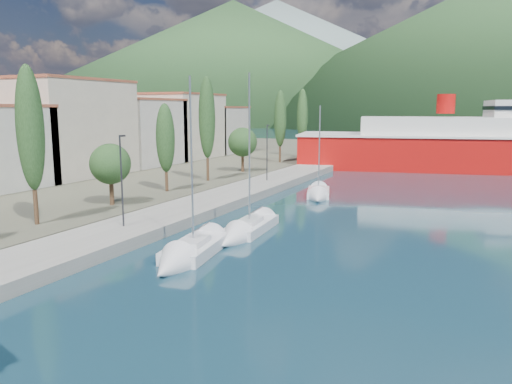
% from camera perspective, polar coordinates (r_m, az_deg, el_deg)
% --- Properties ---
extents(ground, '(1400.00, 1400.00, 0.00)m').
position_cam_1_polar(ground, '(134.27, 19.42, 5.30)').
color(ground, '#173746').
extents(quay, '(5.00, 88.00, 0.80)m').
position_cam_1_polar(quay, '(45.69, -3.94, -0.81)').
color(quay, gray).
rests_on(quay, ground).
extents(land_strip, '(70.00, 148.00, 0.70)m').
position_cam_1_polar(land_strip, '(77.89, -25.45, 2.52)').
color(land_strip, '#565644').
rests_on(land_strip, ground).
extents(town_buildings, '(9.20, 69.20, 11.30)m').
position_cam_1_polar(town_buildings, '(67.33, -16.90, 6.54)').
color(town_buildings, beige).
rests_on(town_buildings, land_strip).
extents(tree_row, '(3.64, 65.19, 11.33)m').
position_cam_1_polar(tree_row, '(53.70, -6.40, 6.78)').
color(tree_row, '#47301E').
rests_on(tree_row, land_strip).
extents(lamp_posts, '(0.15, 46.67, 6.06)m').
position_cam_1_polar(lamp_posts, '(34.44, -14.45, 1.74)').
color(lamp_posts, '#2D2D33').
rests_on(lamp_posts, quay).
extents(sailboat_near, '(3.53, 8.12, 11.28)m').
position_cam_1_polar(sailboat_near, '(28.44, -8.38, -7.45)').
color(sailboat_near, silver).
rests_on(sailboat_near, ground).
extents(sailboat_mid, '(2.78, 8.32, 11.77)m').
position_cam_1_polar(sailboat_mid, '(33.57, -1.72, -4.75)').
color(sailboat_mid, silver).
rests_on(sailboat_mid, ground).
extents(sailboat_far, '(3.88, 6.92, 9.69)m').
position_cam_1_polar(sailboat_far, '(48.41, 7.11, -0.42)').
color(sailboat_far, silver).
rests_on(sailboat_far, ground).
extents(ferry, '(57.45, 23.36, 11.16)m').
position_cam_1_polar(ferry, '(77.78, 26.46, 4.70)').
color(ferry, '#B80F0C').
rests_on(ferry, ground).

